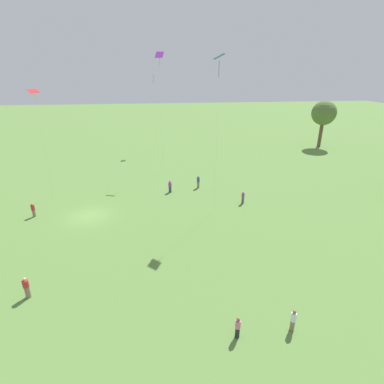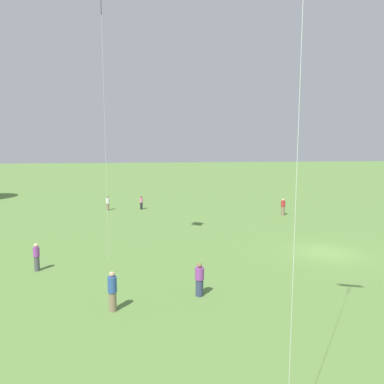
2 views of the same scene
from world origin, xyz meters
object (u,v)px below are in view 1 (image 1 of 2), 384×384
(person_0, at_px, (198,182))
(kite_2, at_px, (160,59))
(person_1, at_px, (243,197))
(person_5, at_px, (238,328))
(person_2, at_px, (27,288))
(person_6, at_px, (293,320))
(person_4, at_px, (170,187))
(kite_1, at_px, (153,79))
(kite_3, at_px, (34,94))
(person_3, at_px, (33,210))
(kite_0, at_px, (219,63))

(person_0, height_order, kite_2, kite_2)
(person_1, relative_size, kite_2, 0.09)
(person_0, xyz_separation_m, person_5, (25.93, -1.10, -0.11))
(person_5, bearing_deg, kite_2, 135.98)
(person_2, distance_m, person_6, 19.12)
(person_4, xyz_separation_m, person_5, (24.75, 3.00, -0.01))
(kite_1, bearing_deg, person_5, -132.66)
(person_2, height_order, person_4, person_2)
(person_1, bearing_deg, person_5, -51.90)
(person_5, bearing_deg, kite_3, 166.63)
(person_0, relative_size, person_5, 1.15)
(person_2, xyz_separation_m, person_3, (-13.85, -4.38, -0.02))
(kite_3, bearing_deg, kite_0, -14.54)
(person_2, xyz_separation_m, person_4, (-19.34, 11.65, -0.05))
(person_5, height_order, kite_0, kite_0)
(person_2, relative_size, kite_2, 0.10)
(person_0, xyz_separation_m, person_4, (1.18, -4.10, -0.10))
(person_5, relative_size, kite_2, 0.09)
(person_5, xyz_separation_m, person_6, (-0.13, 3.72, 0.02))
(person_6, bearing_deg, person_1, -38.77)
(kite_2, bearing_deg, person_5, -19.44)
(person_1, bearing_deg, person_4, -153.46)
(kite_0, height_order, kite_2, kite_2)
(person_3, xyz_separation_m, kite_0, (1.08, 21.03, 15.57))
(person_0, relative_size, person_4, 1.10)
(person_0, bearing_deg, kite_3, -159.00)
(person_5, distance_m, kite_0, 24.05)
(kite_0, relative_size, kite_2, 0.95)
(person_0, relative_size, kite_2, 0.10)
(person_2, height_order, person_6, person_2)
(person_2, height_order, kite_2, kite_2)
(kite_0, bearing_deg, kite_3, -40.85)
(person_3, bearing_deg, person_0, -104.38)
(kite_1, bearing_deg, person_1, -118.25)
(person_5, relative_size, kite_3, 0.12)
(kite_1, distance_m, kite_2, 15.11)
(person_5, bearing_deg, person_6, 42.13)
(kite_0, distance_m, kite_1, 32.08)
(person_1, height_order, kite_1, kite_1)
(person_5, distance_m, person_6, 3.72)
(person_2, xyz_separation_m, kite_1, (-44.07, 10.00, 13.12))
(person_0, relative_size, person_6, 1.12)
(person_4, bearing_deg, kite_0, -155.62)
(person_2, relative_size, person_6, 1.07)
(kite_1, bearing_deg, person_6, -128.40)
(person_4, relative_size, person_6, 1.01)
(person_5, xyz_separation_m, kite_0, (-18.19, 1.99, 15.61))
(kite_3, bearing_deg, person_3, -89.23)
(person_6, bearing_deg, person_2, 41.67)
(person_2, height_order, person_5, person_2)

